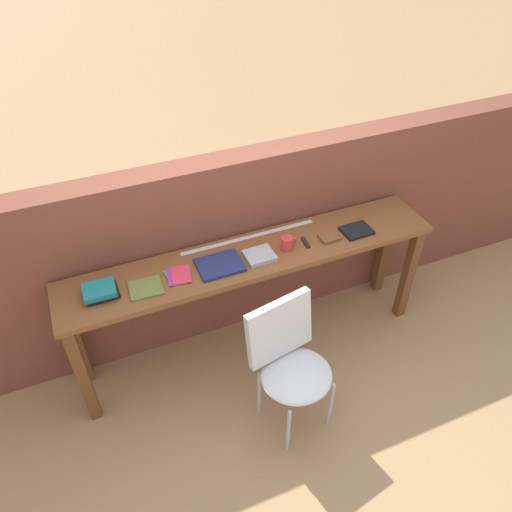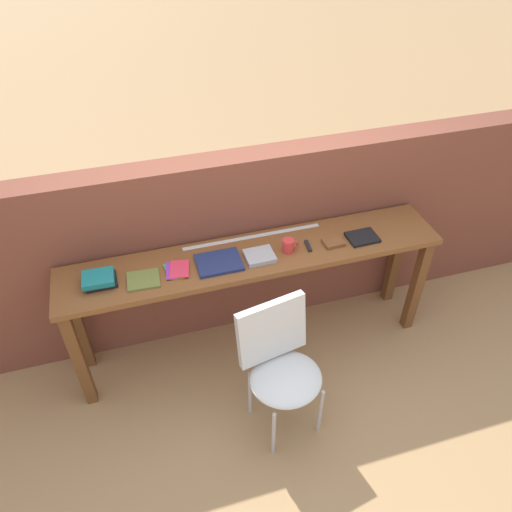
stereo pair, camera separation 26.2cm
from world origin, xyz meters
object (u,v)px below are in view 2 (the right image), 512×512
book_stack_leftmost (99,280)px  book_repair_rightmost (362,237)px  book_open_centre (219,262)px  leather_journal_brown (333,242)px  magazine_cycling (143,280)px  multitool_folded (308,246)px  chair_white_moulded (281,362)px  mug (289,245)px  pamphlet_pile_colourful (177,270)px

book_stack_leftmost → book_repair_rightmost: bearing=-1.5°
book_open_centre → leather_journal_brown: bearing=-1.2°
magazine_cycling → multitool_folded: (1.07, 0.02, 0.00)m
book_stack_leftmost → multitool_folded: bearing=-1.1°
chair_white_moulded → leather_journal_brown: 0.86m
book_open_centre → mug: bearing=-0.1°
book_open_centre → book_repair_rightmost: (0.97, -0.02, -0.00)m
book_stack_leftmost → leather_journal_brown: book_stack_leftmost is taller
multitool_folded → leather_journal_brown: (0.17, -0.02, 0.00)m
chair_white_moulded → book_repair_rightmost: (0.75, 0.56, 0.36)m
book_open_centre → multitool_folded: bearing=0.2°
pamphlet_pile_colourful → book_open_centre: bearing=-1.8°
book_open_centre → leather_journal_brown: size_ratio=2.15×
book_open_centre → book_repair_rightmost: 0.97m
magazine_cycling → book_repair_rightmost: book_repair_rightmost is taller
book_open_centre → chair_white_moulded: bearing=-68.4°
mug → book_open_centre: bearing=179.6°
book_stack_leftmost → pamphlet_pile_colourful: (0.46, -0.02, -0.02)m
chair_white_moulded → mug: size_ratio=8.10×
chair_white_moulded → pamphlet_pile_colourful: pamphlet_pile_colourful is taller
leather_journal_brown → book_repair_rightmost: size_ratio=0.65×
book_open_centre → mug: 0.46m
pamphlet_pile_colourful → book_open_centre: 0.26m
magazine_cycling → multitool_folded: size_ratio=1.75×
book_open_centre → pamphlet_pile_colourful: bearing=178.5°
multitool_folded → pamphlet_pile_colourful: bearing=179.4°
book_stack_leftmost → book_repair_rightmost: book_stack_leftmost is taller
book_stack_leftmost → pamphlet_pile_colourful: bearing=-2.0°
multitool_folded → book_repair_rightmost: (0.38, -0.02, 0.00)m
magazine_cycling → pamphlet_pile_colourful: (0.21, 0.03, 0.00)m
pamphlet_pile_colourful → book_repair_rightmost: book_repair_rightmost is taller
book_open_centre → book_stack_leftmost: bearing=178.3°
book_open_centre → multitool_folded: (0.60, -0.00, -0.00)m
magazine_cycling → multitool_folded: 1.07m
chair_white_moulded → book_open_centre: bearing=111.3°
pamphlet_pile_colourful → book_repair_rightmost: 1.24m
magazine_cycling → mug: bearing=4.5°
magazine_cycling → book_repair_rightmost: size_ratio=0.97×
book_stack_leftmost → book_open_centre: size_ratio=0.72×
book_open_centre → leather_journal_brown: 0.77m
book_stack_leftmost → magazine_cycling: book_stack_leftmost is taller
chair_white_moulded → leather_journal_brown: bearing=46.1°
book_open_centre → mug: mug is taller
pamphlet_pile_colourful → book_repair_rightmost: bearing=-1.3°
pamphlet_pile_colourful → leather_journal_brown: 1.03m
book_repair_rightmost → pamphlet_pile_colourful: bearing=177.4°
leather_journal_brown → pamphlet_pile_colourful: bearing=175.5°
mug → book_stack_leftmost: bearing=178.7°
mug → chair_white_moulded: bearing=-112.0°
book_repair_rightmost → multitool_folded: bearing=175.7°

